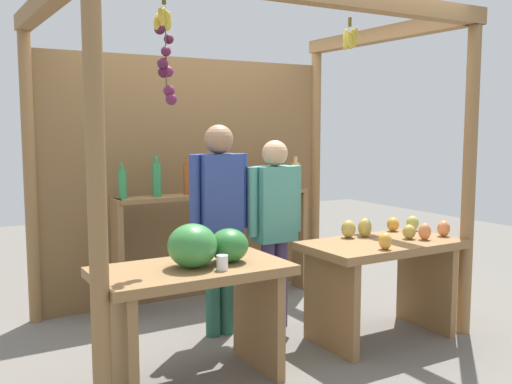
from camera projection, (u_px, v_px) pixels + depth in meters
name	position (u px, v px, depth m)	size (l,w,h in m)	color
ground_plane	(244.00, 327.00, 4.69)	(12.00, 12.00, 0.00)	slate
market_stall	(216.00, 146.00, 4.92)	(2.94, 2.07, 2.46)	olive
fruit_counter_left	(196.00, 285.00, 3.61)	(1.18, 0.64, 1.01)	olive
fruit_counter_right	(383.00, 266.00, 4.41)	(1.19, 0.65, 0.89)	olive
bottle_shelf_unit	(217.00, 214.00, 5.30)	(1.88, 0.22, 1.35)	olive
vendor_man	(219.00, 211.00, 4.41)	(0.48, 0.22, 1.61)	#285E4B
vendor_woman	(275.00, 218.00, 4.59)	(0.48, 0.20, 1.49)	#4B3B69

